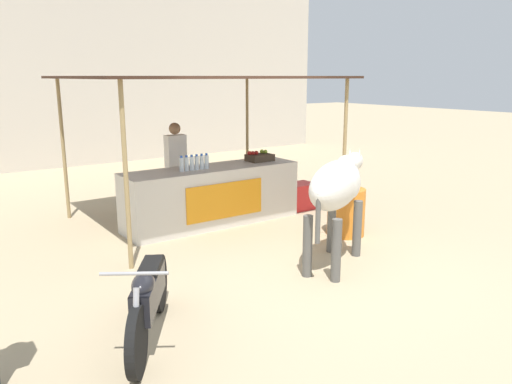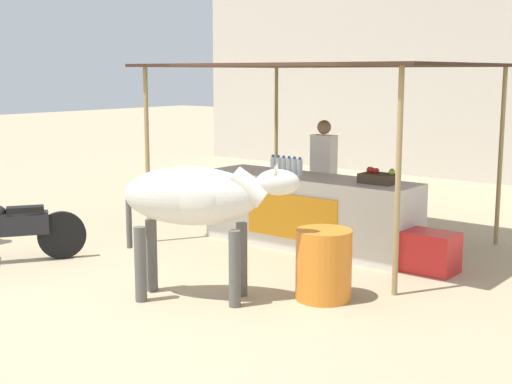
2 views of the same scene
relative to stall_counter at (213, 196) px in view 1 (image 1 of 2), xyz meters
name	(u,v)px [view 1 (image 1 of 2)]	position (x,y,z in m)	size (l,w,h in m)	color
ground_plane	(296,262)	(0.00, -2.20, -0.48)	(60.00, 60.00, 0.00)	tan
building_wall_far	(75,38)	(0.00, 7.14, 2.94)	(16.00, 0.50, 6.84)	beige
stall_counter	(213,196)	(0.00, 0.00, 0.00)	(3.00, 0.82, 0.96)	beige
stall_awning	(201,82)	(0.00, 0.30, 1.85)	(4.20, 3.20, 2.43)	#382319
water_bottle_row	(194,163)	(-0.35, -0.05, 0.59)	(0.52, 0.07, 0.25)	silver
fruit_crate	(259,157)	(1.00, 0.06, 0.55)	(0.44, 0.32, 0.18)	#3F3326
vendor_behind_counter	(176,169)	(-0.28, 0.75, 0.37)	(0.34, 0.22, 1.65)	#383842
cooler_box	(299,196)	(1.80, -0.10, -0.24)	(0.60, 0.44, 0.48)	red
water_barrel	(346,212)	(1.38, -1.73, -0.11)	(0.58, 0.58, 0.73)	orange
cow	(337,187)	(0.37, -2.54, 0.55)	(1.77, 1.21, 1.44)	silver
motorcycle_parked	(148,297)	(-2.42, -2.95, -0.05)	(1.06, 1.55, 0.90)	black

